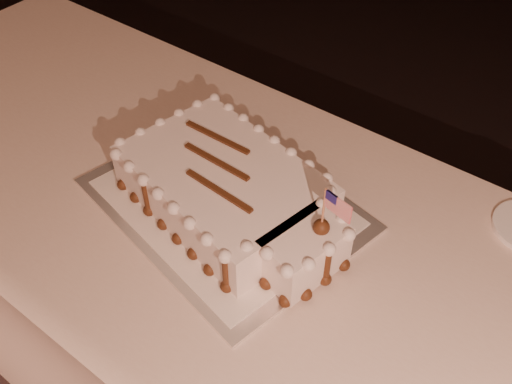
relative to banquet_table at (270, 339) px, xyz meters
The scene contains 4 objects.
banquet_table is the anchor object (origin of this frame).
cake_board 0.40m from the banquet_table, behind, with size 0.52×0.39×0.01m, color white.
doily 0.40m from the banquet_table, behind, with size 0.47×0.35×0.00m, color white.
sheet_cake 0.44m from the banquet_table, behind, with size 0.51×0.35×0.20m.
Camera 1 is at (0.41, 0.01, 1.58)m, focal length 40.00 mm.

